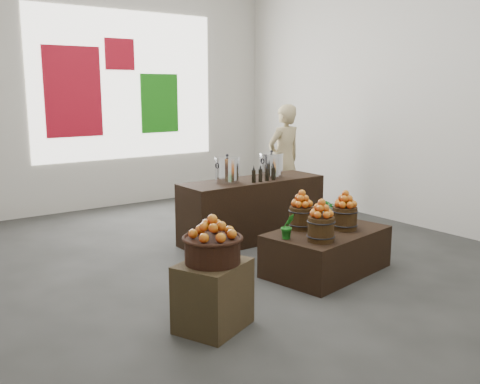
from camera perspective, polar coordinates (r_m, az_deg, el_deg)
ground at (r=6.32m, az=-0.70°, el=-7.01°), size 7.00×7.00×0.00m
back_wall at (r=9.10m, az=-13.84°, el=10.97°), size 6.00×0.04×4.00m
back_opening at (r=9.20m, az=-12.04°, el=11.04°), size 3.20×0.02×2.40m
deco_red_left at (r=8.86m, az=-17.38°, el=10.15°), size 0.90×0.04×1.40m
deco_green_right at (r=9.46m, az=-8.58°, el=9.33°), size 0.70×0.04×1.00m
deco_red_upper at (r=9.16m, az=-12.73°, el=14.15°), size 0.50×0.04×0.50m
crate at (r=4.48m, az=-2.89°, el=-10.96°), size 0.70×0.65×0.57m
wicker_basket at (r=4.35m, az=-2.94°, el=-6.24°), size 0.45×0.45×0.21m
apples_in_basket at (r=4.29m, az=-2.96°, el=-3.72°), size 0.35×0.35×0.19m
display_table at (r=5.87m, az=9.20°, el=-6.24°), size 1.45×1.04×0.46m
apple_bucket_front_left at (r=5.37m, az=8.63°, el=-3.93°), size 0.27×0.27×0.25m
apples_in_bucket_front_left at (r=5.32m, az=8.69°, el=-1.73°), size 0.20×0.20×0.18m
apple_bucket_front_right at (r=5.86m, az=11.10°, el=-2.76°), size 0.27×0.27×0.25m
apples_in_bucket_front_right at (r=5.82m, az=11.17°, el=-0.73°), size 0.20×0.20×0.18m
apple_bucket_rear at (r=5.81m, az=6.58°, el=-2.74°), size 0.27×0.27×0.25m
apples_in_bucket_rear at (r=5.76m, az=6.62°, el=-0.70°), size 0.20×0.20×0.18m
herb_garnish_right at (r=6.16m, az=9.76°, el=-1.75°), size 0.32×0.29×0.30m
herb_garnish_left at (r=5.41m, az=5.12°, el=-3.65°), size 0.17×0.15×0.26m
counter at (r=6.97m, az=1.33°, el=-1.89°), size 1.96×0.63×0.80m
stock_pot_left at (r=6.64m, az=-1.38°, el=2.29°), size 0.30×0.30×0.30m
stock_pot_center at (r=7.06m, az=3.35°, el=2.80°), size 0.30×0.30×0.30m
oil_cruets at (r=6.73m, az=2.37°, el=2.05°), size 0.28×0.05×0.22m
shopper at (r=8.43m, az=4.73°, el=3.48°), size 0.64×0.44×1.71m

